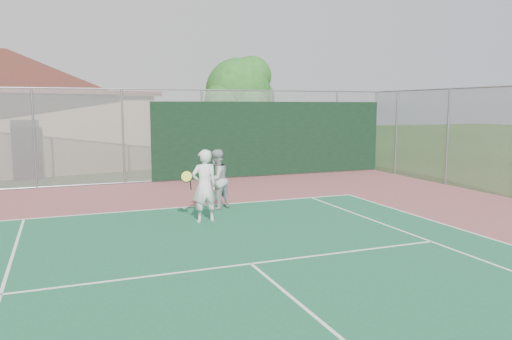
{
  "coord_description": "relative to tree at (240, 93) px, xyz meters",
  "views": [
    {
      "loc": [
        -3.14,
        -1.86,
        2.9
      ],
      "look_at": [
        1.44,
        9.81,
        1.27
      ],
      "focal_mm": 35.0,
      "sensor_mm": 36.0,
      "label": 1
    }
  ],
  "objects": [
    {
      "name": "player_white_front",
      "position": [
        -5.16,
        -11.81,
        -2.6
      ],
      "size": [
        1.07,
        0.74,
        1.81
      ],
      "rotation": [
        0.0,
        0.0,
        3.22
      ],
      "color": "silver",
      "rests_on": "ground"
    },
    {
      "name": "side_fence_right",
      "position": [
        4.73,
        -9.24,
        -1.76
      ],
      "size": [
        0.08,
        9.0,
        3.5
      ],
      "color": "gray",
      "rests_on": "ground"
    },
    {
      "name": "player_grey_back",
      "position": [
        -4.41,
        -10.39,
        -2.67
      ],
      "size": [
        1.02,
        0.95,
        1.67
      ],
      "rotation": [
        0.0,
        0.0,
        3.67
      ],
      "color": "#A3A5A8",
      "rests_on": "ground"
    },
    {
      "name": "tree",
      "position": [
        0.0,
        0.0,
        0.0
      ],
      "size": [
        3.83,
        3.63,
        5.34
      ],
      "color": "#372014",
      "rests_on": "ground"
    },
    {
      "name": "back_fence",
      "position": [
        -3.16,
        -4.76,
        -1.84
      ],
      "size": [
        20.08,
        0.11,
        3.53
      ],
      "color": "gray",
      "rests_on": "ground"
    }
  ]
}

